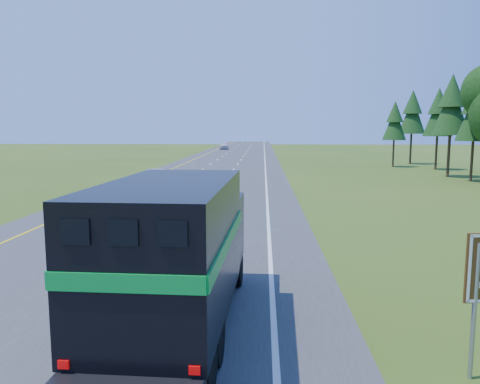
{
  "coord_description": "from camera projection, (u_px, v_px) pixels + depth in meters",
  "views": [
    {
      "loc": [
        5.22,
        2.5,
        4.69
      ],
      "look_at": [
        4.14,
        24.36,
        1.74
      ],
      "focal_mm": 35.0,
      "sensor_mm": 36.0,
      "label": 1
    }
  ],
  "objects": [
    {
      "name": "road",
      "position": [
        212.0,
        175.0,
        47.89
      ],
      "size": [
        15.0,
        260.0,
        0.04
      ],
      "primitive_type": "cube",
      "color": "#38383A",
      "rests_on": "ground"
    },
    {
      "name": "far_car",
      "position": [
        224.0,
        145.0,
        109.04
      ],
      "size": [
        2.43,
        5.25,
        1.74
      ],
      "primitive_type": "imported",
      "rotation": [
        0.0,
        0.0,
        0.07
      ],
      "color": "silver",
      "rests_on": "road"
    },
    {
      "name": "lane_markings",
      "position": [
        212.0,
        175.0,
        47.89
      ],
      "size": [
        11.15,
        260.0,
        0.01
      ],
      "color": "yellow",
      "rests_on": "road"
    },
    {
      "name": "horse_truck",
      "position": [
        177.0,
        250.0,
        10.68
      ],
      "size": [
        2.78,
        8.12,
        3.56
      ],
      "rotation": [
        0.0,
        0.0,
        -0.04
      ],
      "color": "black",
      "rests_on": "road"
    },
    {
      "name": "white_suv",
      "position": [
        155.0,
        180.0,
        35.59
      ],
      "size": [
        2.98,
        5.99,
        1.63
      ],
      "primitive_type": "imported",
      "rotation": [
        0.0,
        0.0,
        0.05
      ],
      "color": "silver",
      "rests_on": "road"
    }
  ]
}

